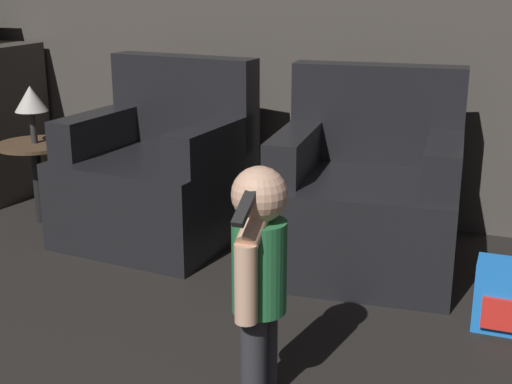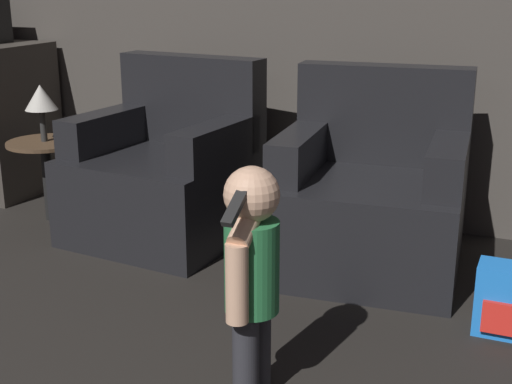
{
  "view_description": "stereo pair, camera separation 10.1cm",
  "coord_description": "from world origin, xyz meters",
  "px_view_note": "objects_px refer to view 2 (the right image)",
  "views": [
    {
      "loc": [
        0.9,
        0.6,
        1.38
      ],
      "look_at": [
        -0.09,
        3.17,
        0.53
      ],
      "focal_mm": 50.0,
      "sensor_mm": 36.0,
      "label": 1
    },
    {
      "loc": [
        0.99,
        0.64,
        1.38
      ],
      "look_at": [
        -0.09,
        3.17,
        0.53
      ],
      "focal_mm": 50.0,
      "sensor_mm": 36.0,
      "label": 2
    }
  ],
  "objects_px": {
    "armchair_right": "(371,200)",
    "person_toddler": "(251,267)",
    "toy_backpack": "(507,301)",
    "lamp": "(41,99)",
    "armchair_left": "(166,175)"
  },
  "relations": [
    {
      "from": "person_toddler",
      "to": "lamp",
      "type": "relative_size",
      "value": 2.53
    },
    {
      "from": "armchair_left",
      "to": "toy_backpack",
      "type": "relative_size",
      "value": 3.27
    },
    {
      "from": "armchair_right",
      "to": "person_toddler",
      "type": "xyz_separation_m",
      "value": [
        -0.07,
        -1.27,
        0.14
      ]
    },
    {
      "from": "armchair_right",
      "to": "person_toddler",
      "type": "bearing_deg",
      "value": -98.12
    },
    {
      "from": "toy_backpack",
      "to": "lamp",
      "type": "distance_m",
      "value": 2.64
    },
    {
      "from": "person_toddler",
      "to": "toy_backpack",
      "type": "xyz_separation_m",
      "value": [
        0.75,
        0.8,
        -0.33
      ]
    },
    {
      "from": "armchair_left",
      "to": "armchair_right",
      "type": "xyz_separation_m",
      "value": [
        1.12,
        0.0,
        0.0
      ]
    },
    {
      "from": "person_toddler",
      "to": "toy_backpack",
      "type": "relative_size",
      "value": 2.79
    },
    {
      "from": "person_toddler",
      "to": "armchair_left",
      "type": "bearing_deg",
      "value": -139.61
    },
    {
      "from": "armchair_left",
      "to": "armchair_right",
      "type": "height_order",
      "value": "same"
    },
    {
      "from": "armchair_right",
      "to": "person_toddler",
      "type": "height_order",
      "value": "armchair_right"
    },
    {
      "from": "person_toddler",
      "to": "armchair_right",
      "type": "bearing_deg",
      "value": 177.51
    },
    {
      "from": "armchair_left",
      "to": "armchair_right",
      "type": "distance_m",
      "value": 1.12
    },
    {
      "from": "toy_backpack",
      "to": "lamp",
      "type": "bearing_deg",
      "value": 170.74
    },
    {
      "from": "armchair_left",
      "to": "lamp",
      "type": "distance_m",
      "value": 0.84
    }
  ]
}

